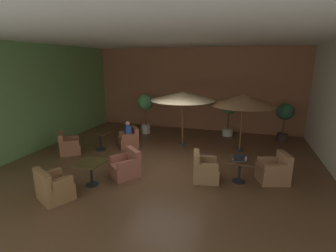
# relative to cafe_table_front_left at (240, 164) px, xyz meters

# --- Properties ---
(ground_plane) EXTENTS (10.59, 10.27, 0.02)m
(ground_plane) POSITION_rel_cafe_table_front_left_xyz_m (-2.46, 0.39, -0.56)
(ground_plane) COLOR brown
(wall_back_brick) EXTENTS (10.59, 0.08, 4.10)m
(wall_back_brick) POSITION_rel_cafe_table_front_left_xyz_m (-2.46, 5.49, 1.50)
(wall_back_brick) COLOR #9E6043
(wall_back_brick) RESTS_ON ground_plane
(wall_left_accent) EXTENTS (0.08, 10.27, 4.10)m
(wall_left_accent) POSITION_rel_cafe_table_front_left_xyz_m (-7.72, 0.39, 1.50)
(wall_left_accent) COLOR #669551
(wall_left_accent) RESTS_ON ground_plane
(ceiling_slab) EXTENTS (10.59, 10.27, 0.06)m
(ceiling_slab) POSITION_rel_cafe_table_front_left_xyz_m (-2.46, 0.39, 3.58)
(ceiling_slab) COLOR silver
(ceiling_slab) RESTS_ON wall_back_brick
(cafe_table_front_left) EXTENTS (0.80, 0.80, 0.69)m
(cafe_table_front_left) POSITION_rel_cafe_table_front_left_xyz_m (0.00, 0.00, 0.00)
(cafe_table_front_left) COLOR black
(cafe_table_front_left) RESTS_ON ground_plane
(armchair_front_left_north) EXTENTS (0.97, 0.92, 0.88)m
(armchair_front_left_north) POSITION_rel_cafe_table_front_left_xyz_m (0.96, 0.31, -0.22)
(armchair_front_left_north) COLOR #976746
(armchair_front_left_north) RESTS_ON ground_plane
(armchair_front_left_east) EXTENTS (0.86, 0.85, 0.86)m
(armchair_front_left_east) POSITION_rel_cafe_table_front_left_xyz_m (-0.99, -0.20, -0.23)
(armchair_front_left_east) COLOR olive
(armchair_front_left_east) RESTS_ON ground_plane
(cafe_table_front_right) EXTENTS (0.62, 0.62, 0.69)m
(cafe_table_front_right) POSITION_rel_cafe_table_front_left_xyz_m (-5.37, 1.19, -0.07)
(cafe_table_front_right) COLOR black
(cafe_table_front_right) RESTS_ON ground_plane
(armchair_front_right_north) EXTENTS (1.05, 1.05, 0.81)m
(armchair_front_right_north) POSITION_rel_cafe_table_front_left_xyz_m (-4.45, 1.88, -0.24)
(armchair_front_right_north) COLOR #9E573E
(armchair_front_right_north) RESTS_ON ground_plane
(armchair_front_right_east) EXTENTS (1.05, 1.06, 0.83)m
(armchair_front_right_east) POSITION_rel_cafe_table_front_left_xyz_m (-6.31, 0.49, -0.25)
(armchair_front_right_east) COLOR #94573C
(armchair_front_right_east) RESTS_ON ground_plane
(cafe_table_mid_center) EXTENTS (0.75, 0.75, 0.69)m
(cafe_table_mid_center) POSITION_rel_cafe_table_front_left_xyz_m (-3.99, -1.46, -0.01)
(cafe_table_mid_center) COLOR black
(cafe_table_mid_center) RESTS_ON ground_plane
(armchair_mid_center_north) EXTENTS (1.06, 1.06, 0.83)m
(armchair_mid_center_north) POSITION_rel_cafe_table_front_left_xyz_m (-3.32, -0.64, -0.24)
(armchair_mid_center_north) COLOR #9B5745
(armchair_mid_center_north) RESTS_ON ground_plane
(armchair_mid_center_east) EXTENTS (1.03, 0.99, 0.84)m
(armchair_mid_center_east) POSITION_rel_cafe_table_front_left_xyz_m (-4.47, -2.40, -0.23)
(armchair_mid_center_east) COLOR olive
(armchair_mid_center_east) RESTS_ON ground_plane
(patio_umbrella_tall_red) EXTENTS (2.62, 2.62, 2.25)m
(patio_umbrella_tall_red) POSITION_rel_cafe_table_front_left_xyz_m (-2.39, 2.69, 1.53)
(patio_umbrella_tall_red) COLOR #2D2D2D
(patio_umbrella_tall_red) RESTS_ON ground_plane
(patio_umbrella_center_beige) EXTENTS (2.42, 2.42, 2.25)m
(patio_umbrella_center_beige) POSITION_rel_cafe_table_front_left_xyz_m (-0.07, 2.74, 1.48)
(patio_umbrella_center_beige) COLOR #2D2D2D
(patio_umbrella_center_beige) RESTS_ON ground_plane
(potted_tree_left_corner) EXTENTS (0.71, 0.71, 1.70)m
(potted_tree_left_corner) POSITION_rel_cafe_table_front_left_xyz_m (1.69, 4.49, 0.61)
(potted_tree_left_corner) COLOR #3F2D2C
(potted_tree_left_corner) RESTS_ON ground_plane
(potted_tree_mid_left) EXTENTS (0.72, 0.72, 1.77)m
(potted_tree_mid_left) POSITION_rel_cafe_table_front_left_xyz_m (-0.68, 4.72, 0.66)
(potted_tree_mid_left) COLOR silver
(potted_tree_mid_left) RESTS_ON ground_plane
(potted_tree_mid_right) EXTENTS (0.77, 0.77, 1.93)m
(potted_tree_mid_right) POSITION_rel_cafe_table_front_left_xyz_m (-4.57, 3.97, 0.80)
(potted_tree_mid_right) COLOR silver
(potted_tree_mid_right) RESTS_ON ground_plane
(patron_blue_shirt) EXTENTS (0.38, 0.41, 0.65)m
(patron_blue_shirt) POSITION_rel_cafe_table_front_left_xyz_m (-4.48, 1.86, 0.17)
(patron_blue_shirt) COLOR #284997
(patron_blue_shirt) RESTS_ON ground_plane
(iced_drink_cup) EXTENTS (0.08, 0.08, 0.11)m
(iced_drink_cup) POSITION_rel_cafe_table_front_left_xyz_m (0.13, -0.06, 0.20)
(iced_drink_cup) COLOR silver
(iced_drink_cup) RESTS_ON cafe_table_front_left
(open_laptop) EXTENTS (0.35, 0.29, 0.20)m
(open_laptop) POSITION_rel_cafe_table_front_left_xyz_m (-0.04, -0.12, 0.20)
(open_laptop) COLOR #9EA0A5
(open_laptop) RESTS_ON cafe_table_front_left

